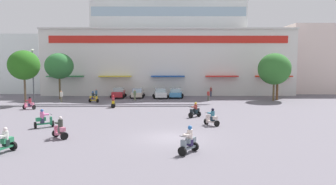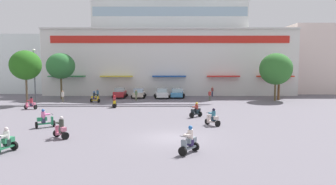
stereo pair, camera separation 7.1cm
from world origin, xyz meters
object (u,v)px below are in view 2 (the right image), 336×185
Objects in this scene: parked_car_3 at (176,93)px; pedestrian_1 at (211,91)px; parked_car_2 at (160,93)px; scooter_rider_3 at (113,102)px; plaza_tree_2 at (24,65)px; parked_car_0 at (119,93)px; plaza_tree_3 at (274,69)px; scooter_rider_5 at (94,98)px; scooter_rider_6 at (43,120)px; scooter_rider_8 at (60,129)px; scooter_rider_7 at (188,142)px; scooter_rider_2 at (4,142)px; scooter_rider_9 at (212,118)px; pedestrian_2 at (135,94)px; parked_car_1 at (138,93)px; pedestrian_3 at (96,94)px; plaza_tree_0 at (59,66)px; streetlamp_near at (33,72)px; pedestrian_4 at (62,96)px; scooter_rider_4 at (29,104)px; scooter_rider_1 at (195,111)px; plaza_tree_1 at (278,68)px; pedestrian_0 at (209,95)px.

pedestrian_1 reaches higher than parked_car_3.
scooter_rider_3 is (-5.49, -10.69, -0.17)m from parked_car_2.
plaza_tree_2 is 14.43m from parked_car_0.
plaza_tree_2 is 1.02× the size of plaza_tree_3.
scooter_rider_5 is at bearing 125.26° from scooter_rider_3.
plaza_tree_2 is 17.42m from scooter_rider_6.
scooter_rider_8 reaches higher than parked_car_3.
scooter_rider_7 is at bearing -100.56° from pedestrian_1.
scooter_rider_7 is at bearing -0.55° from scooter_rider_2.
plaza_tree_2 is at bearing 147.88° from scooter_rider_9.
parked_car_2 is at bearing 25.19° from plaza_tree_2.
plaza_tree_2 is at bearing 131.63° from scooter_rider_7.
parked_car_2 is 4.76m from pedestrian_2.
parked_car_1 is at bearing 168.23° from plaza_tree_3.
scooter_rider_9 is 0.92× the size of pedestrian_3.
pedestrian_3 is at bearing 115.36° from scooter_rider_3.
scooter_rider_8 is 24.43m from pedestrian_3.
parked_car_2 is 2.64× the size of scooter_rider_6.
plaza_tree_0 is at bearing 145.08° from scooter_rider_5.
parked_car_2 is at bearing -4.62° from parked_car_0.
plaza_tree_3 is at bearing 7.85° from plaza_tree_2.
parked_car_1 is 6.58m from pedestrian_3.
pedestrian_4 is at bearing 27.75° from streetlamp_near.
plaza_tree_3 reaches higher than parked_car_1.
streetlamp_near is (-25.09, -9.61, 3.28)m from pedestrian_1.
scooter_rider_3 is 9.58m from scooter_rider_4.
parked_car_3 is 2.79× the size of scooter_rider_9.
parked_car_3 is 2.79× the size of scooter_rider_1.
plaza_tree_0 is 29.84m from scooter_rider_2.
scooter_rider_4 is 0.94× the size of scooter_rider_7.
scooter_rider_5 is at bearing -173.08° from plaza_tree_1.
streetlamp_near is (-34.21, -4.52, -0.58)m from plaza_tree_1.
scooter_rider_9 is (19.71, -9.74, 0.02)m from scooter_rider_4.
scooter_rider_5 reaches higher than scooter_rider_2.
plaza_tree_3 is 4.64× the size of scooter_rider_1.
parked_car_3 is at bearing 95.82° from scooter_rider_9.
pedestrian_4 is at bearing 108.91° from scooter_rider_8.
scooter_rider_1 is at bearing 103.65° from scooter_rider_9.
pedestrian_4 is at bearing 104.84° from scooter_rider_6.
scooter_rider_8 is 0.96× the size of pedestrian_3.
scooter_rider_3 is at bearing -84.36° from parked_car_0.
parked_car_3 is 2.57× the size of pedestrian_4.
pedestrian_1 is 1.01× the size of pedestrian_3.
pedestrian_0 is at bearing -6.18° from plaza_tree_0.
scooter_rider_8 is at bearing -158.04° from scooter_rider_9.
scooter_rider_9 is (2.54, 8.12, -0.04)m from scooter_rider_7.
parked_car_3 is (6.10, -0.13, 0.00)m from parked_car_1.
scooter_rider_4 is 0.96× the size of scooter_rider_8.
scooter_rider_9 is (10.26, -11.30, 0.01)m from scooter_rider_3.
plaza_tree_2 is 12.89m from scooter_rider_3.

